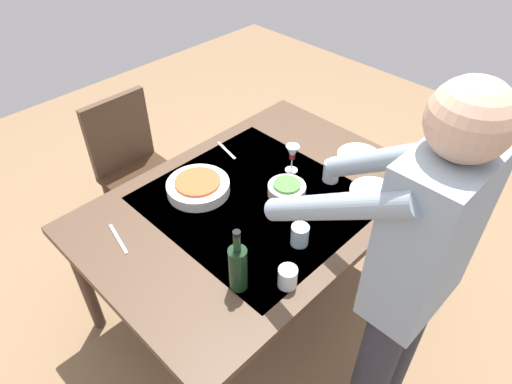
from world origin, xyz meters
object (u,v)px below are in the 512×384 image
(wine_glass_left, at_px, (422,161))
(side_bowl_salad, at_px, (287,189))
(person_server, at_px, (408,278))
(water_cup_near_right, at_px, (300,235))
(dining_table, at_px, (256,210))
(chair_near, at_px, (133,163))
(dinner_plate_near, at_px, (374,192))
(dinner_plate_far, at_px, (359,156))
(water_cup_far_left, at_px, (288,277))
(water_cup_near_left, at_px, (331,171))
(serving_bowl_pasta, at_px, (198,186))
(wine_glass_right, at_px, (292,154))
(wine_bottle, at_px, (238,267))

(wine_glass_left, bearing_deg, side_bowl_salad, -34.34)
(person_server, height_order, water_cup_near_right, person_server)
(dining_table, xyz_separation_m, person_server, (0.10, 0.81, 0.29))
(chair_near, height_order, dinner_plate_near, chair_near)
(dinner_plate_far, bearing_deg, dinner_plate_near, 48.44)
(dining_table, xyz_separation_m, dinner_plate_far, (-0.63, 0.14, 0.07))
(water_cup_near_right, height_order, dinner_plate_near, water_cup_near_right)
(chair_near, distance_m, person_server, 1.79)
(dining_table, distance_m, water_cup_far_left, 0.52)
(wine_glass_left, height_order, dinner_plate_near, wine_glass_left)
(water_cup_far_left, bearing_deg, person_server, 114.06)
(side_bowl_salad, bearing_deg, water_cup_near_right, 51.55)
(wine_glass_left, bearing_deg, dining_table, -33.48)
(water_cup_near_left, distance_m, dinner_plate_far, 0.26)
(wine_glass_left, bearing_deg, person_server, 24.55)
(water_cup_near_right, distance_m, serving_bowl_pasta, 0.57)
(dining_table, bearing_deg, side_bowl_salad, 150.33)
(wine_glass_right, height_order, serving_bowl_pasta, wine_glass_right)
(chair_near, bearing_deg, wine_bottle, 76.45)
(person_server, relative_size, water_cup_near_left, 16.39)
(dinner_plate_far, bearing_deg, person_server, 42.50)
(serving_bowl_pasta, relative_size, dinner_plate_near, 1.30)
(wine_bottle, height_order, water_cup_near_right, wine_bottle)
(chair_near, xyz_separation_m, water_cup_near_left, (-0.47, 1.08, 0.26))
(water_cup_near_left, relative_size, dinner_plate_far, 0.45)
(water_cup_near_left, bearing_deg, wine_glass_right, -66.47)
(wine_glass_left, relative_size, water_cup_near_left, 1.47)
(water_cup_near_left, bearing_deg, dinner_plate_near, 106.98)
(chair_near, distance_m, dinner_plate_near, 1.42)
(wine_bottle, distance_m, water_cup_near_left, 0.78)
(wine_glass_left, distance_m, water_cup_near_left, 0.44)
(dinner_plate_near, bearing_deg, dinner_plate_far, -131.56)
(wine_glass_left, relative_size, dinner_plate_far, 0.66)
(chair_near, bearing_deg, dining_table, 96.44)
(dinner_plate_near, bearing_deg, water_cup_near_left, -73.02)
(water_cup_far_left, distance_m, side_bowl_salad, 0.53)
(dining_table, bearing_deg, dinner_plate_near, 139.76)
(dining_table, bearing_deg, chair_near, -83.56)
(dining_table, relative_size, water_cup_near_left, 15.42)
(person_server, xyz_separation_m, wine_glass_left, (-0.78, -0.36, -0.12))
(chair_near, bearing_deg, side_bowl_salad, 103.23)
(dining_table, height_order, water_cup_far_left, water_cup_far_left)
(person_server, bearing_deg, water_cup_near_right, -93.84)
(chair_near, distance_m, water_cup_far_left, 1.39)
(person_server, xyz_separation_m, wine_glass_right, (-0.38, -0.84, -0.12))
(serving_bowl_pasta, xyz_separation_m, dinner_plate_near, (-0.58, 0.60, -0.03))
(person_server, distance_m, water_cup_near_right, 0.52)
(chair_near, distance_m, serving_bowl_pasta, 0.73)
(dining_table, bearing_deg, dinner_plate_far, 167.03)
(serving_bowl_pasta, bearing_deg, chair_near, -93.76)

